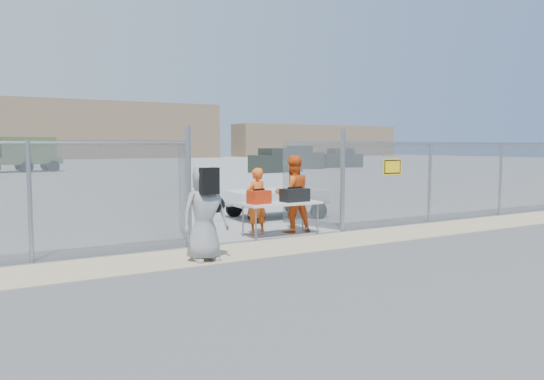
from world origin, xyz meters
TOP-DOWN VIEW (x-y plane):
  - ground at (0.00, 0.00)m, footprint 160.00×160.00m
  - tarmac_inside at (0.00, 42.00)m, footprint 160.00×80.00m
  - dirt_strip at (0.00, 1.00)m, footprint 44.00×1.60m
  - distant_hills at (5.00, 78.00)m, footprint 140.00×6.00m
  - chain_link_fence at (0.00, 2.00)m, footprint 40.00×0.20m
  - folding_table at (0.32, 2.15)m, footprint 1.86×0.78m
  - orange_bag at (-0.27, 2.11)m, footprint 0.53×0.40m
  - black_duffel at (0.68, 2.10)m, footprint 0.65×0.40m
  - security_worker_left at (-0.08, 2.60)m, footprint 0.64×0.48m
  - security_worker_right at (0.84, 2.45)m, footprint 0.99×0.81m
  - visitor at (-2.25, 0.58)m, footprint 0.88×0.59m
  - utility_trailer at (1.78, 4.82)m, footprint 3.69×2.06m
  - military_truck at (-1.93, 37.77)m, footprint 5.96×2.78m
  - parked_vehicle_near at (15.06, 27.11)m, footprint 4.29×2.45m
  - parked_vehicle_mid at (20.21, 31.52)m, footprint 4.78×4.11m
  - parked_vehicle_far at (25.14, 31.91)m, footprint 4.15×2.47m

SIDE VIEW (x-z plane):
  - ground at x=0.00m, z-range 0.00..0.00m
  - tarmac_inside at x=0.00m, z-range 0.00..0.01m
  - dirt_strip at x=0.00m, z-range 0.00..0.01m
  - folding_table at x=0.32m, z-range 0.00..0.79m
  - utility_trailer at x=1.78m, z-range 0.00..0.87m
  - security_worker_left at x=-0.08m, z-range 0.00..1.58m
  - parked_vehicle_far at x=25.14m, z-range 0.00..1.76m
  - visitor at x=-2.25m, z-range 0.00..1.77m
  - parked_vehicle_near at x=15.06m, z-range 0.00..1.83m
  - security_worker_right at x=0.84m, z-range 0.00..1.87m
  - orange_bag at x=-0.27m, z-range 0.79..1.09m
  - black_duffel at x=0.68m, z-range 0.79..1.10m
  - parked_vehicle_mid at x=20.21m, z-range 0.00..2.00m
  - chain_link_fence at x=0.00m, z-range 0.00..2.20m
  - military_truck at x=-1.93m, z-range 0.00..2.75m
  - distant_hills at x=5.00m, z-range 0.00..9.00m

